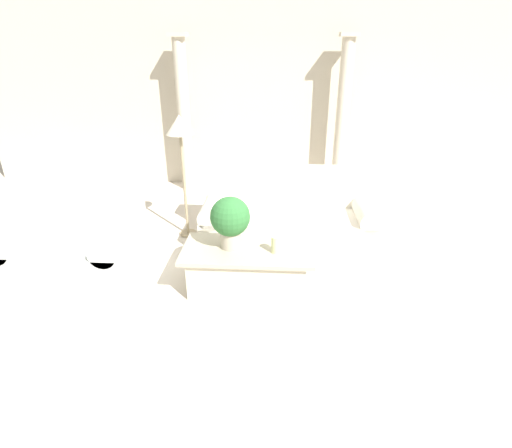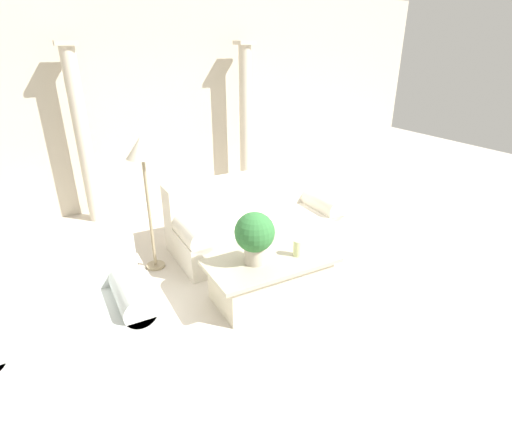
{
  "view_description": "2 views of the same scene",
  "coord_description": "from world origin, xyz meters",
  "px_view_note": "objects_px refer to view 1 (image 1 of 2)",
  "views": [
    {
      "loc": [
        0.19,
        -3.98,
        2.36
      ],
      "look_at": [
        -0.06,
        0.1,
        0.49
      ],
      "focal_mm": 28.0,
      "sensor_mm": 36.0,
      "label": 1
    },
    {
      "loc": [
        -1.96,
        -3.45,
        2.47
      ],
      "look_at": [
        -0.02,
        0.06,
        0.63
      ],
      "focal_mm": 28.0,
      "sensor_mm": 36.0,
      "label": 2
    }
  ],
  "objects_px": {
    "sofa_long": "(289,213)",
    "potted_plant": "(230,219)",
    "coffee_table": "(248,267)",
    "floor_lamp": "(180,134)",
    "loveseat": "(76,239)"
  },
  "relations": [
    {
      "from": "potted_plant",
      "to": "sofa_long",
      "type": "bearing_deg",
      "value": 62.17
    },
    {
      "from": "sofa_long",
      "to": "potted_plant",
      "type": "relative_size",
      "value": 4.0
    },
    {
      "from": "coffee_table",
      "to": "floor_lamp",
      "type": "distance_m",
      "value": 1.86
    },
    {
      "from": "floor_lamp",
      "to": "potted_plant",
      "type": "bearing_deg",
      "value": -57.77
    },
    {
      "from": "potted_plant",
      "to": "floor_lamp",
      "type": "relative_size",
      "value": 0.34
    },
    {
      "from": "floor_lamp",
      "to": "loveseat",
      "type": "bearing_deg",
      "value": -138.6
    },
    {
      "from": "coffee_table",
      "to": "potted_plant",
      "type": "xyz_separation_m",
      "value": [
        -0.17,
        0.03,
        0.53
      ]
    },
    {
      "from": "loveseat",
      "to": "coffee_table",
      "type": "height_order",
      "value": "loveseat"
    },
    {
      "from": "coffee_table",
      "to": "potted_plant",
      "type": "distance_m",
      "value": 0.56
    },
    {
      "from": "loveseat",
      "to": "floor_lamp",
      "type": "relative_size",
      "value": 0.87
    },
    {
      "from": "potted_plant",
      "to": "coffee_table",
      "type": "bearing_deg",
      "value": -10.22
    },
    {
      "from": "sofa_long",
      "to": "floor_lamp",
      "type": "bearing_deg",
      "value": 179.86
    },
    {
      "from": "sofa_long",
      "to": "coffee_table",
      "type": "xyz_separation_m",
      "value": [
        -0.44,
        -1.18,
        -0.12
      ]
    },
    {
      "from": "coffee_table",
      "to": "floor_lamp",
      "type": "height_order",
      "value": "floor_lamp"
    },
    {
      "from": "sofa_long",
      "to": "loveseat",
      "type": "height_order",
      "value": "same"
    }
  ]
}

